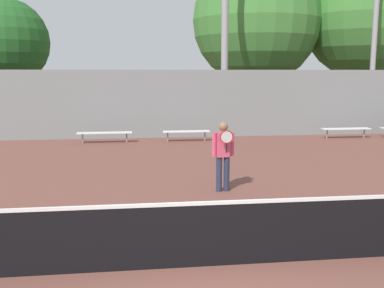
{
  "coord_description": "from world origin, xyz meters",
  "views": [
    {
      "loc": [
        -0.89,
        -6.09,
        2.79
      ],
      "look_at": [
        0.58,
        5.28,
        0.95
      ],
      "focal_mm": 42.0,
      "sensor_mm": 36.0,
      "label": 1
    }
  ],
  "objects_px": {
    "tennis_net": "(199,234)",
    "tree_green_tall": "(5,42)",
    "tree_dark_dense": "(256,21)",
    "tennis_player": "(223,152)",
    "tree_green_broad": "(364,17)",
    "bench_courtside_near": "(346,129)",
    "bench_by_gate": "(186,132)",
    "light_pole_near_left": "(377,3)",
    "light_pole_center_back": "(225,14)",
    "bench_courtside_far": "(105,133)"
  },
  "relations": [
    {
      "from": "tennis_player",
      "to": "bench_courtside_near",
      "type": "relative_size",
      "value": 0.79
    },
    {
      "from": "bench_courtside_near",
      "to": "tree_dark_dense",
      "type": "height_order",
      "value": "tree_dark_dense"
    },
    {
      "from": "bench_by_gate",
      "to": "light_pole_center_back",
      "type": "xyz_separation_m",
      "value": [
        1.84,
        1.44,
        4.85
      ]
    },
    {
      "from": "bench_by_gate",
      "to": "light_pole_near_left",
      "type": "distance_m",
      "value": 10.26
    },
    {
      "from": "tennis_player",
      "to": "bench_courtside_near",
      "type": "bearing_deg",
      "value": 44.05
    },
    {
      "from": "tree_green_tall",
      "to": "bench_by_gate",
      "type": "bearing_deg",
      "value": -36.24
    },
    {
      "from": "tennis_player",
      "to": "light_pole_near_left",
      "type": "distance_m",
      "value": 13.51
    },
    {
      "from": "bench_by_gate",
      "to": "tree_dark_dense",
      "type": "relative_size",
      "value": 0.22
    },
    {
      "from": "tennis_net",
      "to": "tennis_player",
      "type": "height_order",
      "value": "tennis_player"
    },
    {
      "from": "bench_courtside_far",
      "to": "bench_courtside_near",
      "type": "bearing_deg",
      "value": 0.0
    },
    {
      "from": "tennis_net",
      "to": "light_pole_near_left",
      "type": "xyz_separation_m",
      "value": [
        9.82,
        13.22,
        5.3
      ]
    },
    {
      "from": "bench_by_gate",
      "to": "light_pole_near_left",
      "type": "bearing_deg",
      "value": 8.94
    },
    {
      "from": "light_pole_near_left",
      "to": "tree_green_broad",
      "type": "xyz_separation_m",
      "value": [
        1.57,
        3.99,
        -0.12
      ]
    },
    {
      "from": "bench_courtside_near",
      "to": "tree_green_tall",
      "type": "height_order",
      "value": "tree_green_tall"
    },
    {
      "from": "bench_courtside_near",
      "to": "tree_dark_dense",
      "type": "relative_size",
      "value": 0.24
    },
    {
      "from": "tennis_net",
      "to": "bench_courtside_far",
      "type": "relative_size",
      "value": 5.79
    },
    {
      "from": "tennis_net",
      "to": "tree_dark_dense",
      "type": "distance_m",
      "value": 19.2
    },
    {
      "from": "bench_courtside_far",
      "to": "bench_by_gate",
      "type": "height_order",
      "value": "same"
    },
    {
      "from": "bench_by_gate",
      "to": "tree_green_broad",
      "type": "height_order",
      "value": "tree_green_broad"
    },
    {
      "from": "bench_courtside_near",
      "to": "light_pole_near_left",
      "type": "relative_size",
      "value": 0.21
    },
    {
      "from": "bench_courtside_far",
      "to": "tree_dark_dense",
      "type": "xyz_separation_m",
      "value": [
        7.67,
        5.82,
        5.08
      ]
    },
    {
      "from": "tennis_net",
      "to": "bench_by_gate",
      "type": "height_order",
      "value": "tennis_net"
    },
    {
      "from": "light_pole_near_left",
      "to": "light_pole_center_back",
      "type": "height_order",
      "value": "light_pole_near_left"
    },
    {
      "from": "light_pole_near_left",
      "to": "tree_green_broad",
      "type": "bearing_deg",
      "value": 68.49
    },
    {
      "from": "tennis_net",
      "to": "light_pole_near_left",
      "type": "distance_m",
      "value": 17.3
    },
    {
      "from": "bench_courtside_near",
      "to": "tree_green_broad",
      "type": "height_order",
      "value": "tree_green_broad"
    },
    {
      "from": "tennis_player",
      "to": "light_pole_center_back",
      "type": "height_order",
      "value": "light_pole_center_back"
    },
    {
      "from": "tennis_net",
      "to": "tree_green_tall",
      "type": "bearing_deg",
      "value": 111.9
    },
    {
      "from": "bench_courtside_near",
      "to": "light_pole_near_left",
      "type": "distance_m",
      "value": 5.85
    },
    {
      "from": "light_pole_near_left",
      "to": "tree_dark_dense",
      "type": "distance_m",
      "value": 6.15
    },
    {
      "from": "tree_green_tall",
      "to": "light_pole_center_back",
      "type": "bearing_deg",
      "value": -24.8
    },
    {
      "from": "tennis_player",
      "to": "light_pole_near_left",
      "type": "relative_size",
      "value": 0.17
    },
    {
      "from": "tennis_player",
      "to": "bench_courtside_near",
      "type": "xyz_separation_m",
      "value": [
        6.88,
        7.79,
        -0.54
      ]
    },
    {
      "from": "bench_by_gate",
      "to": "tree_green_tall",
      "type": "height_order",
      "value": "tree_green_tall"
    },
    {
      "from": "tennis_player",
      "to": "tree_green_tall",
      "type": "height_order",
      "value": "tree_green_tall"
    },
    {
      "from": "bench_courtside_far",
      "to": "bench_by_gate",
      "type": "xyz_separation_m",
      "value": [
        3.27,
        0.0,
        -0.0
      ]
    },
    {
      "from": "tree_green_broad",
      "to": "tree_dark_dense",
      "type": "bearing_deg",
      "value": 175.41
    },
    {
      "from": "tree_green_tall",
      "to": "tree_dark_dense",
      "type": "xyz_separation_m",
      "value": [
        12.86,
        -0.39,
        1.19
      ]
    },
    {
      "from": "tree_dark_dense",
      "to": "bench_by_gate",
      "type": "bearing_deg",
      "value": -127.11
    },
    {
      "from": "tennis_player",
      "to": "bench_courtside_far",
      "type": "bearing_deg",
      "value": 108.02
    },
    {
      "from": "tennis_player",
      "to": "tree_green_broad",
      "type": "xyz_separation_m",
      "value": [
        10.24,
        13.14,
        4.75
      ]
    },
    {
      "from": "tree_dark_dense",
      "to": "tree_green_tall",
      "type": "bearing_deg",
      "value": 178.28
    },
    {
      "from": "bench_courtside_far",
      "to": "light_pole_center_back",
      "type": "xyz_separation_m",
      "value": [
        5.11,
        1.44,
        4.85
      ]
    },
    {
      "from": "bench_courtside_far",
      "to": "light_pole_near_left",
      "type": "height_order",
      "value": "light_pole_near_left"
    },
    {
      "from": "tree_dark_dense",
      "to": "light_pole_center_back",
      "type": "bearing_deg",
      "value": -120.36
    },
    {
      "from": "tree_green_broad",
      "to": "tennis_player",
      "type": "bearing_deg",
      "value": -127.91
    },
    {
      "from": "light_pole_center_back",
      "to": "tree_green_broad",
      "type": "relative_size",
      "value": 1.05
    },
    {
      "from": "light_pole_center_back",
      "to": "tree_dark_dense",
      "type": "xyz_separation_m",
      "value": [
        2.56,
        4.37,
        0.23
      ]
    },
    {
      "from": "tennis_player",
      "to": "bench_courtside_near",
      "type": "height_order",
      "value": "tennis_player"
    },
    {
      "from": "bench_courtside_near",
      "to": "light_pole_center_back",
      "type": "distance_m",
      "value": 7.12
    }
  ]
}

